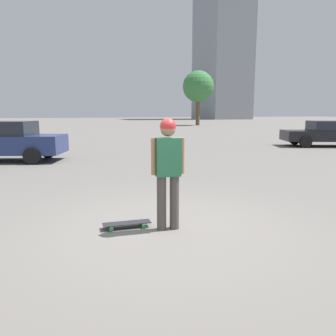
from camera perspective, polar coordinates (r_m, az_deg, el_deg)
name	(u,v)px	position (r m, az deg, el deg)	size (l,w,h in m)	color
ground_plane	(168,229)	(5.35, 0.00, -10.54)	(220.00, 220.00, 0.00)	slate
person	(168,165)	(5.09, 0.00, 0.49)	(0.53, 0.25, 1.77)	#4C4742
skateboard	(127,224)	(5.42, -7.19, -9.59)	(0.78, 0.30, 0.09)	#232328
car_parked_near	(4,141)	(13.98, -26.72, 4.23)	(4.81, 3.08, 1.52)	navy
car_parked_far	(328,133)	(20.04, 26.08, 5.47)	(5.00, 3.52, 1.39)	black
building_block_distant	(222,47)	(95.28, 9.47, 20.04)	(11.32, 14.62, 38.36)	gray
tree_distant	(198,87)	(47.95, 5.27, 13.90)	(4.40, 4.40, 7.66)	brown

